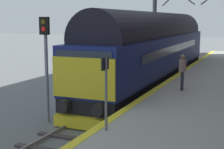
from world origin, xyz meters
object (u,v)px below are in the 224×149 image
at_px(platform_number_sign, 106,83).
at_px(waiting_passenger, 182,69).
at_px(diesel_locomotive, 154,47).
at_px(signal_post_mid, 46,57).

relative_size(platform_number_sign, waiting_passenger, 1.31).
distance_m(diesel_locomotive, platform_number_sign, 12.16).
distance_m(platform_number_sign, waiting_passenger, 6.81).
bearing_deg(signal_post_mid, diesel_locomotive, 78.54).
bearing_deg(diesel_locomotive, waiting_passenger, -61.01).
height_order(signal_post_mid, waiting_passenger, signal_post_mid).
xyz_separation_m(signal_post_mid, platform_number_sign, (3.92, -2.82, -0.29)).
relative_size(diesel_locomotive, waiting_passenger, 11.80).
height_order(diesel_locomotive, signal_post_mid, diesel_locomotive).
xyz_separation_m(diesel_locomotive, waiting_passenger, (2.90, -5.24, -0.49)).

